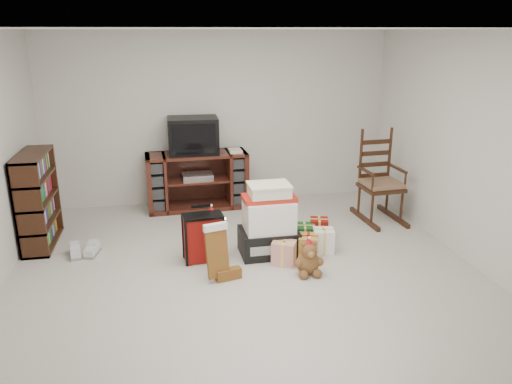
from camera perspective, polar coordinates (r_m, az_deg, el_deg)
room at (r=4.97m, az=-1.13°, el=3.57°), size 5.01×5.01×2.51m
tv_stand at (r=7.28m, az=-6.72°, el=1.30°), size 1.46×0.58×0.82m
bookshelf at (r=6.49m, az=-23.65°, el=-0.98°), size 0.31×0.93×1.13m
rocking_chair at (r=7.02m, az=13.87°, el=0.46°), size 0.57×0.88×1.28m
gift_pile at (r=5.74m, az=1.48°, el=-3.72°), size 0.67×0.49×0.83m
red_suitcase at (r=5.64m, az=-6.04°, el=-5.18°), size 0.44×0.26×0.64m
stocking at (r=5.18m, az=-4.47°, el=-6.86°), size 0.32×0.20×0.63m
teddy_bear at (r=5.38m, az=5.98°, el=-7.71°), size 0.25×0.22×0.37m
santa_figurine at (r=6.25m, az=2.22°, el=-3.37°), size 0.27×0.26×0.55m
mrs_claus_figurine at (r=5.81m, az=-5.06°, el=-4.95°), size 0.29×0.27×0.59m
sneaker_pair at (r=6.15m, az=-19.09°, el=-6.41°), size 0.37×0.31×0.10m
gift_cluster at (r=5.91m, az=5.62°, el=-5.75°), size 0.68×0.94×0.23m
crt_television at (r=7.13m, az=-7.19°, el=6.43°), size 0.70×0.52×0.51m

